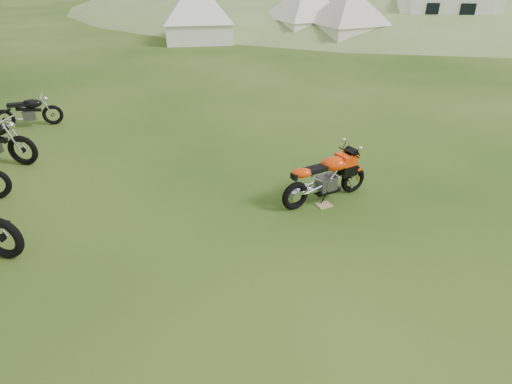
{
  "coord_description": "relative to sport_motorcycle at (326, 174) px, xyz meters",
  "views": [
    {
      "loc": [
        -1.19,
        -5.32,
        3.93
      ],
      "look_at": [
        -0.35,
        0.4,
        0.78
      ],
      "focal_mm": 30.0,
      "sensor_mm": 36.0,
      "label": 1
    }
  ],
  "objects": [
    {
      "name": "hillside",
      "position": [
        22.94,
        38.66,
        -0.53
      ],
      "size": [
        80.0,
        64.0,
        8.0
      ],
      "primitive_type": "ellipsoid",
      "color": "olive",
      "rests_on": "ground"
    },
    {
      "name": "hedgerow",
      "position": [
        22.94,
        38.66,
        -0.53
      ],
      "size": [
        36.0,
        1.2,
        8.6
      ],
      "primitive_type": null,
      "color": "black",
      "rests_on": "ground"
    },
    {
      "name": "tent_mid",
      "position": [
        4.24,
        18.65,
        0.9
      ],
      "size": [
        4.15,
        4.15,
        2.86
      ],
      "primitive_type": null,
      "rotation": [
        0.0,
        0.0,
        0.31
      ],
      "color": "silver",
      "rests_on": "ground"
    },
    {
      "name": "tent_left",
      "position": [
        -1.79,
        18.06,
        0.94
      ],
      "size": [
        3.43,
        3.43,
        2.94
      ],
      "primitive_type": null,
      "rotation": [
        0.0,
        0.0,
        0.01
      ],
      "color": "white",
      "rests_on": "ground"
    },
    {
      "name": "tent_right",
      "position": [
        6.06,
        16.59,
        0.84
      ],
      "size": [
        3.86,
        3.86,
        2.73
      ],
      "primitive_type": null,
      "rotation": [
        0.0,
        0.0,
        0.26
      ],
      "color": "silver",
      "rests_on": "ground"
    },
    {
      "name": "caravan",
      "position": [
        11.76,
        16.94,
        0.69
      ],
      "size": [
        5.64,
        3.65,
        2.44
      ],
      "primitive_type": null,
      "rotation": [
        0.0,
        0.0,
        -0.27
      ],
      "color": "white",
      "rests_on": "ground"
    },
    {
      "name": "sport_motorcycle",
      "position": [
        0.0,
        0.0,
        0.0
      ],
      "size": [
        1.79,
        1.04,
        1.05
      ],
      "primitive_type": null,
      "rotation": [
        0.0,
        0.0,
        0.37
      ],
      "color": "#E73A08",
      "rests_on": "ground"
    },
    {
      "name": "vintage_moto_d",
      "position": [
        -6.63,
        4.97,
        -0.09
      ],
      "size": [
        1.68,
        0.68,
        0.86
      ],
      "primitive_type": null,
      "rotation": [
        0.0,
        0.0,
        0.19
      ],
      "color": "black",
      "rests_on": "ground"
    },
    {
      "name": "ground",
      "position": [
        -1.06,
        -1.34,
        -0.53
      ],
      "size": [
        120.0,
        120.0,
        0.0
      ],
      "primitive_type": "plane",
      "color": "#1D3D0D",
      "rests_on": "ground"
    },
    {
      "name": "plywood_board",
      "position": [
        -0.06,
        -0.21,
        -0.52
      ],
      "size": [
        0.3,
        0.27,
        0.02
      ],
      "primitive_type": "cube",
      "rotation": [
        0.0,
        0.0,
        0.29
      ],
      "color": "tan",
      "rests_on": "ground"
    }
  ]
}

